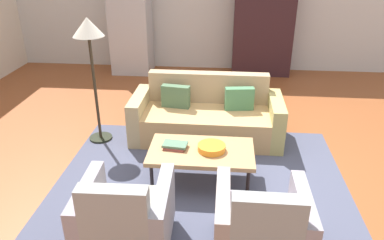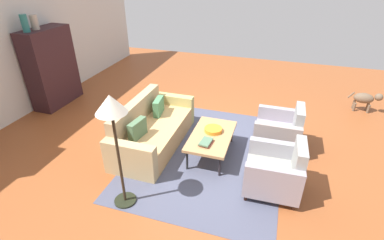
{
  "view_description": "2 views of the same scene",
  "coord_description": "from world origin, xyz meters",
  "px_view_note": "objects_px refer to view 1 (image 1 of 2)",
  "views": [
    {
      "loc": [
        -0.11,
        -3.93,
        2.56
      ],
      "look_at": [
        -0.5,
        0.28,
        0.54
      ],
      "focal_mm": 34.85,
      "sensor_mm": 36.0,
      "label": 1
    },
    {
      "loc": [
        -4.49,
        -1.21,
        3.12
      ],
      "look_at": [
        -0.17,
        0.16,
        0.56
      ],
      "focal_mm": 26.7,
      "sensor_mm": 36.0,
      "label": 2
    }
  ],
  "objects_px": {
    "refrigerator": "(131,29)",
    "floor_lamp": "(89,39)",
    "fruit_bowl": "(212,148)",
    "book_stack": "(175,145)",
    "couch": "(207,117)",
    "cabinet": "(263,31)",
    "armchair_left": "(124,221)",
    "armchair_right": "(262,229)",
    "coffee_table": "(201,153)"
  },
  "relations": [
    {
      "from": "couch",
      "to": "coffee_table",
      "type": "distance_m",
      "value": 1.19
    },
    {
      "from": "cabinet",
      "to": "refrigerator",
      "type": "relative_size",
      "value": 0.97
    },
    {
      "from": "armchair_left",
      "to": "book_stack",
      "type": "xyz_separation_m",
      "value": [
        0.29,
        1.19,
        0.11
      ]
    },
    {
      "from": "armchair_right",
      "to": "floor_lamp",
      "type": "bearing_deg",
      "value": 135.47
    },
    {
      "from": "cabinet",
      "to": "armchair_right",
      "type": "bearing_deg",
      "value": -94.09
    },
    {
      "from": "armchair_right",
      "to": "cabinet",
      "type": "relative_size",
      "value": 0.49
    },
    {
      "from": "armchair_left",
      "to": "floor_lamp",
      "type": "xyz_separation_m",
      "value": [
        -0.91,
        2.08,
        1.1
      ]
    },
    {
      "from": "refrigerator",
      "to": "floor_lamp",
      "type": "xyz_separation_m",
      "value": [
        0.25,
        -3.12,
        0.52
      ]
    },
    {
      "from": "coffee_table",
      "to": "floor_lamp",
      "type": "relative_size",
      "value": 0.7
    },
    {
      "from": "book_stack",
      "to": "floor_lamp",
      "type": "relative_size",
      "value": 0.17
    },
    {
      "from": "coffee_table",
      "to": "cabinet",
      "type": "bearing_deg",
      "value": 76.69
    },
    {
      "from": "coffee_table",
      "to": "floor_lamp",
      "type": "height_order",
      "value": "floor_lamp"
    },
    {
      "from": "cabinet",
      "to": "refrigerator",
      "type": "bearing_deg",
      "value": -177.81
    },
    {
      "from": "refrigerator",
      "to": "floor_lamp",
      "type": "height_order",
      "value": "refrigerator"
    },
    {
      "from": "armchair_left",
      "to": "fruit_bowl",
      "type": "xyz_separation_m",
      "value": [
        0.71,
        1.17,
        0.11
      ]
    },
    {
      "from": "refrigerator",
      "to": "floor_lamp",
      "type": "relative_size",
      "value": 1.08
    },
    {
      "from": "cabinet",
      "to": "refrigerator",
      "type": "xyz_separation_m",
      "value": [
        -2.74,
        -0.1,
        0.03
      ]
    },
    {
      "from": "couch",
      "to": "cabinet",
      "type": "distance_m",
      "value": 3.17
    },
    {
      "from": "armchair_left",
      "to": "cabinet",
      "type": "height_order",
      "value": "cabinet"
    },
    {
      "from": "fruit_bowl",
      "to": "book_stack",
      "type": "height_order",
      "value": "fruit_bowl"
    },
    {
      "from": "fruit_bowl",
      "to": "floor_lamp",
      "type": "relative_size",
      "value": 0.18
    },
    {
      "from": "fruit_bowl",
      "to": "floor_lamp",
      "type": "xyz_separation_m",
      "value": [
        -1.63,
        0.92,
        0.99
      ]
    },
    {
      "from": "armchair_left",
      "to": "armchair_right",
      "type": "xyz_separation_m",
      "value": [
        1.2,
        -0.0,
        0.0
      ]
    },
    {
      "from": "refrigerator",
      "to": "book_stack",
      "type": "bearing_deg",
      "value": -70.09
    },
    {
      "from": "armchair_right",
      "to": "coffee_table",
      "type": "bearing_deg",
      "value": 117.29
    },
    {
      "from": "fruit_bowl",
      "to": "floor_lamp",
      "type": "bearing_deg",
      "value": 150.65
    },
    {
      "from": "armchair_right",
      "to": "book_stack",
      "type": "height_order",
      "value": "armchair_right"
    },
    {
      "from": "book_stack",
      "to": "floor_lamp",
      "type": "height_order",
      "value": "floor_lamp"
    },
    {
      "from": "armchair_left",
      "to": "fruit_bowl",
      "type": "height_order",
      "value": "armchair_left"
    },
    {
      "from": "armchair_left",
      "to": "floor_lamp",
      "type": "relative_size",
      "value": 0.51
    },
    {
      "from": "fruit_bowl",
      "to": "floor_lamp",
      "type": "distance_m",
      "value": 2.11
    },
    {
      "from": "book_stack",
      "to": "cabinet",
      "type": "bearing_deg",
      "value": 72.7
    },
    {
      "from": "fruit_bowl",
      "to": "refrigerator",
      "type": "relative_size",
      "value": 0.17
    },
    {
      "from": "fruit_bowl",
      "to": "floor_lamp",
      "type": "height_order",
      "value": "floor_lamp"
    },
    {
      "from": "book_stack",
      "to": "cabinet",
      "type": "height_order",
      "value": "cabinet"
    },
    {
      "from": "couch",
      "to": "refrigerator",
      "type": "height_order",
      "value": "refrigerator"
    },
    {
      "from": "couch",
      "to": "floor_lamp",
      "type": "height_order",
      "value": "floor_lamp"
    },
    {
      "from": "refrigerator",
      "to": "floor_lamp",
      "type": "bearing_deg",
      "value": -85.5
    },
    {
      "from": "fruit_bowl",
      "to": "armchair_right",
      "type": "bearing_deg",
      "value": -67.51
    },
    {
      "from": "armchair_right",
      "to": "floor_lamp",
      "type": "xyz_separation_m",
      "value": [
        -2.11,
        2.08,
        1.1
      ]
    },
    {
      "from": "refrigerator",
      "to": "couch",
      "type": "bearing_deg",
      "value": -58.33
    },
    {
      "from": "armchair_left",
      "to": "armchair_right",
      "type": "height_order",
      "value": "same"
    },
    {
      "from": "couch",
      "to": "armchair_left",
      "type": "distance_m",
      "value": 2.43
    },
    {
      "from": "couch",
      "to": "armchair_right",
      "type": "distance_m",
      "value": 2.43
    },
    {
      "from": "coffee_table",
      "to": "fruit_bowl",
      "type": "height_order",
      "value": "fruit_bowl"
    },
    {
      "from": "couch",
      "to": "fruit_bowl",
      "type": "distance_m",
      "value": 1.2
    },
    {
      "from": "armchair_right",
      "to": "book_stack",
      "type": "bearing_deg",
      "value": 127.31
    },
    {
      "from": "coffee_table",
      "to": "cabinet",
      "type": "relative_size",
      "value": 0.67
    },
    {
      "from": "refrigerator",
      "to": "floor_lamp",
      "type": "distance_m",
      "value": 3.17
    },
    {
      "from": "fruit_bowl",
      "to": "book_stack",
      "type": "relative_size",
      "value": 1.08
    }
  ]
}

